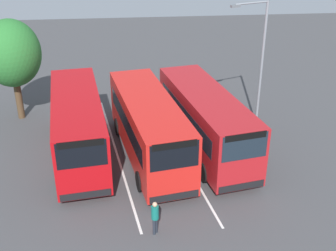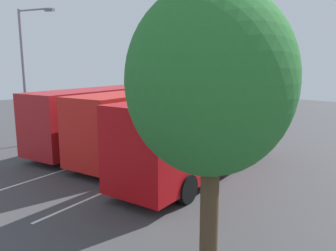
{
  "view_description": "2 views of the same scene",
  "coord_description": "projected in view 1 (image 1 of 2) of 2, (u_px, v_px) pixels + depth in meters",
  "views": [
    {
      "loc": [
        21.61,
        -1.03,
        12.24
      ],
      "look_at": [
        0.87,
        1.13,
        1.94
      ],
      "focal_mm": 45.93,
      "sensor_mm": 36.0,
      "label": 1
    },
    {
      "loc": [
        -11.41,
        -12.4,
        4.79
      ],
      "look_at": [
        0.78,
        -1.15,
        1.77
      ],
      "focal_mm": 35.82,
      "sensor_mm": 36.0,
      "label": 2
    }
  ],
  "objects": [
    {
      "name": "bus_center_left",
      "position": [
        149.0,
        126.0,
        23.3
      ],
      "size": [
        10.07,
        4.19,
        3.46
      ],
      "rotation": [
        0.0,
        0.0,
        0.17
      ],
      "color": "red",
      "rests_on": "ground"
    },
    {
      "name": "pedestrian",
      "position": [
        155.0,
        215.0,
        17.92
      ],
      "size": [
        0.45,
        0.45,
        1.6
      ],
      "rotation": [
        0.0,
        0.0,
        4.05
      ],
      "color": "#232833",
      "rests_on": "ground"
    },
    {
      "name": "bus_far_left",
      "position": [
        78.0,
        124.0,
        23.46
      ],
      "size": [
        10.03,
        3.8,
        3.46
      ],
      "rotation": [
        0.0,
        0.0,
        0.13
      ],
      "color": "#B70C11",
      "rests_on": "ground"
    },
    {
      "name": "lane_stripe_outer_left",
      "position": [
        116.0,
        151.0,
        24.62
      ],
      "size": [
        14.52,
        2.33,
        0.01
      ],
      "primitive_type": "cube",
      "rotation": [
        0.0,
        0.0,
        0.15
      ],
      "color": "silver",
      "rests_on": "ground"
    },
    {
      "name": "street_lamp",
      "position": [
        259.0,
        57.0,
        25.67
      ],
      "size": [
        1.02,
        2.45,
        7.88
      ],
      "rotation": [
        0.0,
        0.0,
        -1.22
      ],
      "color": "gray",
      "rests_on": "ground"
    },
    {
      "name": "lane_stripe_inner_left",
      "position": [
        177.0,
        148.0,
        24.94
      ],
      "size": [
        14.52,
        2.33,
        0.01
      ],
      "primitive_type": "cube",
      "rotation": [
        0.0,
        0.0,
        0.15
      ],
      "color": "silver",
      "rests_on": "ground"
    },
    {
      "name": "bus_center_right",
      "position": [
        205.0,
        120.0,
        24.01
      ],
      "size": [
        10.08,
        4.32,
        3.46
      ],
      "rotation": [
        0.0,
        0.0,
        0.19
      ],
      "color": "#AD191E",
      "rests_on": "ground"
    },
    {
      "name": "depot_tree",
      "position": [
        11.0,
        54.0,
        26.78
      ],
      "size": [
        4.04,
        3.64,
        6.55
      ],
      "color": "#4C3823",
      "rests_on": "ground"
    },
    {
      "name": "ground_plane",
      "position": [
        147.0,
        150.0,
        24.78
      ],
      "size": [
        70.93,
        70.93,
        0.0
      ],
      "primitive_type": "plane",
      "color": "#424244"
    }
  ]
}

